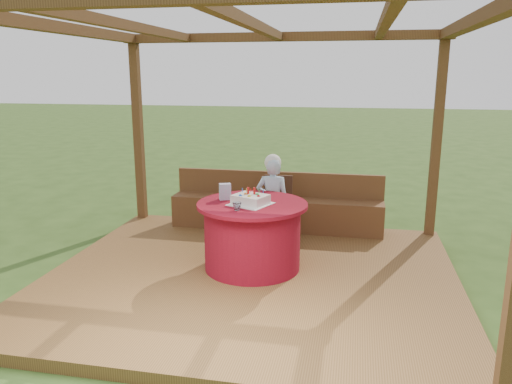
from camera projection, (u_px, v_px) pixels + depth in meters
The scene contains 10 objects.
ground at pixel (252, 284), 5.59m from camera, with size 60.00×60.00×0.00m, color #2C4918.
deck at pixel (252, 279), 5.58m from camera, with size 4.50×4.00×0.12m, color brown.
pergola at pixel (251, 62), 5.04m from camera, with size 4.50×4.00×2.72m.
bench at pixel (276, 210), 7.14m from camera, with size 3.00×0.42×0.80m.
table at pixel (252, 235), 5.65m from camera, with size 1.24×1.24×0.77m.
chair at pixel (277, 204), 6.76m from camera, with size 0.40×0.40×0.83m.
elderly_woman at pixel (273, 200), 6.33m from camera, with size 0.43×0.28×1.20m.
birthday_cake at pixel (251, 199), 5.49m from camera, with size 0.53×0.53×0.18m.
gift_bag at pixel (225, 192), 5.69m from camera, with size 0.13×0.08×0.18m, color #E091CF.
drinking_glass at pixel (237, 206), 5.26m from camera, with size 0.09×0.09×0.09m, color white.
Camera 1 is at (1.08, -5.09, 2.30)m, focal length 35.00 mm.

